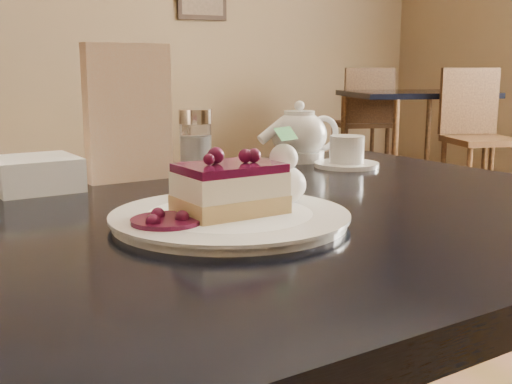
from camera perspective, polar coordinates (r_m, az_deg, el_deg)
name	(u,v)px	position (r m, az deg, el deg)	size (l,w,h in m)	color
main_table	(210,275)	(0.82, -4.07, -7.38)	(1.27, 0.93, 0.74)	black
dessert_plate	(230,218)	(0.75, -2.33, -2.36)	(0.27, 0.27, 0.01)	white
cheesecake_slice	(230,189)	(0.75, -2.35, 0.26)	(0.13, 0.10, 0.06)	#E5C378
whipped_cream	(283,184)	(0.80, 2.46, 0.67)	(0.06, 0.06, 0.05)	white
berry_sauce	(166,221)	(0.71, -7.96, -2.58)	(0.08, 0.08, 0.01)	#490B25
tea_set	(308,140)	(1.24, 4.66, 4.62)	(0.20, 0.22, 0.10)	white
menu_card	(128,113)	(1.04, -11.28, 6.89)	(0.14, 0.03, 0.22)	beige
sugar_shaker	(196,139)	(1.13, -5.39, 4.68)	(0.06, 0.06, 0.11)	white
napkin_stack	(35,174)	(1.01, -19.05, 1.55)	(0.12, 0.12, 0.05)	white
bg_table_far_right	(411,180)	(5.03, 13.62, 1.01)	(1.17, 1.80, 1.20)	black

